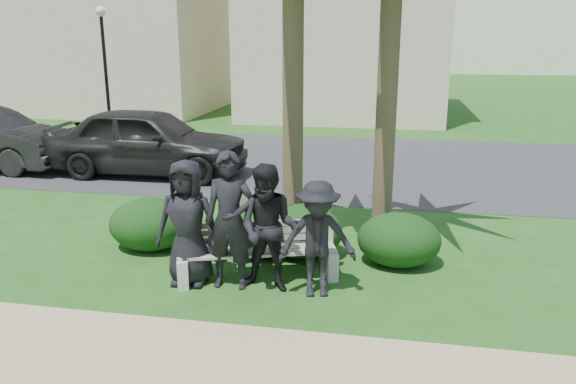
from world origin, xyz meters
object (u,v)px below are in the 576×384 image
(man_b, at_px, (230,221))
(car_a, at_px, (148,141))
(park_bench, at_px, (259,255))
(man_a, at_px, (188,223))
(street_lamp, at_px, (104,46))
(man_d, at_px, (318,239))
(man_c, at_px, (269,229))

(man_b, bearing_deg, car_a, 119.05)
(park_bench, height_order, man_a, man_a)
(street_lamp, xyz_separation_m, man_d, (9.21, -12.02, -2.17))
(park_bench, bearing_deg, car_a, 108.58)
(park_bench, bearing_deg, street_lamp, 107.68)
(man_c, distance_m, man_d, 0.66)
(man_b, bearing_deg, man_c, -4.40)
(street_lamp, bearing_deg, man_b, -56.13)
(street_lamp, distance_m, man_a, 14.23)
(man_c, xyz_separation_m, car_a, (-4.31, 5.84, -0.03))
(man_c, distance_m, car_a, 7.26)
(man_d, bearing_deg, car_a, 117.72)
(street_lamp, bearing_deg, car_a, -55.26)
(street_lamp, distance_m, park_bench, 14.57)
(man_a, distance_m, car_a, 6.64)
(man_b, height_order, man_d, man_b)
(man_b, distance_m, man_c, 0.54)
(man_c, relative_size, car_a, 0.35)
(street_lamp, distance_m, car_a, 7.76)
(car_a, bearing_deg, park_bench, -144.19)
(man_a, height_order, man_b, man_b)
(man_b, height_order, man_c, man_b)
(street_lamp, height_order, man_c, street_lamp)
(man_b, xyz_separation_m, man_d, (1.18, -0.06, -0.16))
(park_bench, relative_size, man_d, 1.51)
(man_b, xyz_separation_m, car_a, (-3.78, 5.83, -0.11))
(street_lamp, relative_size, man_c, 2.48)
(street_lamp, relative_size, park_bench, 1.83)
(man_b, relative_size, man_c, 1.09)
(park_bench, height_order, man_c, man_c)
(man_c, bearing_deg, man_d, -0.43)
(park_bench, bearing_deg, man_a, 179.93)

